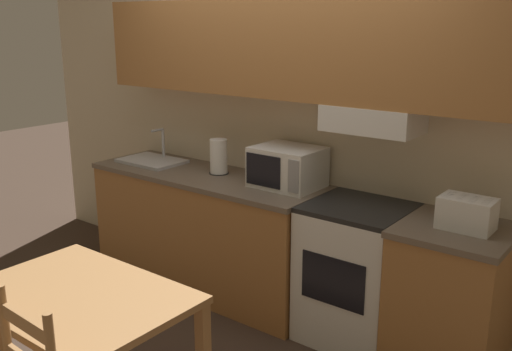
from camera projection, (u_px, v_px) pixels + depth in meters
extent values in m
plane|color=#3D2D23|center=(295.00, 292.00, 4.32)|extent=(16.00, 16.00, 0.00)
cube|color=beige|center=(300.00, 126.00, 4.01)|extent=(5.49, 0.05, 2.55)
cube|color=#A36B38|center=(287.00, 49.00, 3.73)|extent=(3.09, 0.32, 0.64)
cube|color=silver|center=(373.00, 119.00, 3.45)|extent=(0.57, 0.34, 0.16)
cube|color=#A36B38|center=(207.00, 233.00, 4.34)|extent=(1.87, 0.61, 0.86)
cube|color=brown|center=(206.00, 176.00, 4.22)|extent=(1.89, 0.63, 0.04)
cube|color=#A36B38|center=(450.00, 304.00, 3.24)|extent=(0.58, 0.61, 0.86)
cube|color=brown|center=(457.00, 230.00, 3.12)|extent=(0.60, 0.63, 0.04)
cube|color=silver|center=(355.00, 275.00, 3.61)|extent=(0.60, 0.58, 0.87)
cube|color=black|center=(359.00, 208.00, 3.49)|extent=(0.60, 0.58, 0.03)
cube|color=black|center=(332.00, 282.00, 3.37)|extent=(0.42, 0.01, 0.30)
cylinder|color=black|center=(330.00, 207.00, 3.48)|extent=(0.08, 0.08, 0.01)
cylinder|color=black|center=(370.00, 216.00, 3.32)|extent=(0.08, 0.08, 0.01)
cylinder|color=black|center=(348.00, 198.00, 3.66)|extent=(0.08, 0.08, 0.01)
cylinder|color=black|center=(388.00, 206.00, 3.50)|extent=(0.08, 0.08, 0.01)
cube|color=silver|center=(288.00, 167.00, 3.86)|extent=(0.45, 0.36, 0.27)
cube|color=black|center=(263.00, 171.00, 3.76)|extent=(0.28, 0.01, 0.21)
cube|color=gray|center=(293.00, 177.00, 3.62)|extent=(0.08, 0.01, 0.21)
cube|color=silver|center=(467.00, 213.00, 3.08)|extent=(0.28, 0.20, 0.18)
cube|color=black|center=(440.00, 204.00, 3.16)|extent=(0.01, 0.02, 0.02)
cube|color=black|center=(450.00, 195.00, 3.11)|extent=(0.04, 0.14, 0.01)
cube|color=black|center=(462.00, 197.00, 3.07)|extent=(0.04, 0.14, 0.01)
cube|color=black|center=(475.00, 200.00, 3.03)|extent=(0.04, 0.14, 0.01)
cube|color=black|center=(487.00, 202.00, 3.00)|extent=(0.04, 0.14, 0.01)
cube|color=#B7BABF|center=(152.00, 161.00, 4.56)|extent=(0.51, 0.35, 0.02)
cube|color=#4C4F54|center=(150.00, 161.00, 4.54)|extent=(0.43, 0.26, 0.01)
cylinder|color=#B7BABF|center=(163.00, 143.00, 4.63)|extent=(0.02, 0.02, 0.23)
cylinder|color=#B7BABF|center=(157.00, 130.00, 4.55)|extent=(0.02, 0.12, 0.02)
cylinder|color=black|center=(219.00, 173.00, 4.23)|extent=(0.15, 0.15, 0.01)
cylinder|color=white|center=(219.00, 156.00, 4.20)|extent=(0.13, 0.13, 0.25)
cube|color=#9E7042|center=(78.00, 297.00, 2.70)|extent=(1.06, 0.74, 0.04)
cube|color=#9E7042|center=(80.00, 309.00, 3.34)|extent=(0.06, 0.06, 0.71)
cylinder|color=#9E7042|center=(0.00, 325.00, 2.45)|extent=(0.04, 0.04, 0.51)
cylinder|color=#9E7042|center=(7.00, 343.00, 2.31)|extent=(0.04, 0.04, 0.51)
cube|color=#9E7042|center=(25.00, 323.00, 2.16)|extent=(0.34, 0.03, 0.06)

